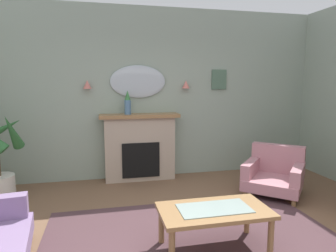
% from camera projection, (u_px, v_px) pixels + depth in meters
% --- Properties ---
extents(wall_back, '(6.99, 0.10, 2.99)m').
position_uv_depth(wall_back, '(154.00, 94.00, 5.32)').
color(wall_back, '#93A393').
rests_on(wall_back, ground).
extents(patterned_rug, '(3.20, 2.40, 0.01)m').
position_uv_depth(patterned_rug, '(198.00, 248.00, 3.03)').
color(patterned_rug, '#4C3338').
rests_on(patterned_rug, ground).
extents(fireplace, '(1.36, 0.36, 1.16)m').
position_uv_depth(fireplace, '(140.00, 148.00, 5.17)').
color(fireplace, tan).
rests_on(fireplace, ground).
extents(mantel_vase_centre, '(0.11, 0.11, 0.40)m').
position_uv_depth(mantel_vase_centre, '(128.00, 103.00, 4.99)').
color(mantel_vase_centre, '#4C7093').
rests_on(mantel_vase_centre, fireplace).
extents(wall_mirror, '(0.96, 0.06, 0.56)m').
position_uv_depth(wall_mirror, '(138.00, 82.00, 5.14)').
color(wall_mirror, '#B2BCC6').
extents(wall_sconce_left, '(0.14, 0.14, 0.14)m').
position_uv_depth(wall_sconce_left, '(87.00, 85.00, 4.92)').
color(wall_sconce_left, '#D17066').
extents(wall_sconce_right, '(0.14, 0.14, 0.14)m').
position_uv_depth(wall_sconce_right, '(186.00, 84.00, 5.29)').
color(wall_sconce_right, '#D17066').
extents(framed_picture, '(0.28, 0.03, 0.36)m').
position_uv_depth(framed_picture, '(219.00, 80.00, 5.47)').
color(framed_picture, '#4C6B56').
extents(coffee_table, '(1.10, 0.60, 0.45)m').
position_uv_depth(coffee_table, '(214.00, 214.00, 2.96)').
color(coffee_table, olive).
rests_on(coffee_table, ground).
extents(armchair_in_corner, '(1.14, 1.14, 0.71)m').
position_uv_depth(armchair_in_corner, '(274.00, 173.00, 4.58)').
color(armchair_in_corner, '#B77A84').
rests_on(armchair_in_corner, ground).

